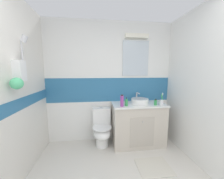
# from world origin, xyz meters

# --- Properties ---
(wall_back_tiled) EXTENTS (3.20, 0.20, 2.50)m
(wall_back_tiled) POSITION_xyz_m (0.01, 2.45, 1.26)
(wall_back_tiled) COLOR white
(wall_back_tiled) RESTS_ON ground_plane
(wall_right_plain) EXTENTS (0.10, 3.48, 2.50)m
(wall_right_plain) POSITION_xyz_m (1.35, 1.20, 1.25)
(wall_right_plain) COLOR white
(wall_right_plain) RESTS_ON ground_plane
(vanity_cabinet) EXTENTS (1.04, 0.55, 0.85)m
(vanity_cabinet) POSITION_xyz_m (0.54, 2.14, 0.43)
(vanity_cabinet) COLOR beige
(vanity_cabinet) RESTS_ON ground_plane
(sink_basin) EXTENTS (0.34, 0.39, 0.20)m
(sink_basin) POSITION_xyz_m (0.57, 2.15, 0.90)
(sink_basin) COLOR white
(sink_basin) RESTS_ON vanity_cabinet
(toilet) EXTENTS (0.37, 0.50, 0.76)m
(toilet) POSITION_xyz_m (-0.19, 2.15, 0.35)
(toilet) COLOR white
(toilet) RESTS_ON ground_plane
(toothbrush_cup) EXTENTS (0.07, 0.07, 0.23)m
(toothbrush_cup) POSITION_xyz_m (0.94, 1.96, 0.91)
(toothbrush_cup) COLOR white
(toothbrush_cup) RESTS_ON vanity_cabinet
(soap_dispenser) EXTENTS (0.06, 0.06, 0.17)m
(soap_dispenser) POSITION_xyz_m (0.26, 1.99, 0.92)
(soap_dispenser) COLOR green
(soap_dispenser) RESTS_ON vanity_cabinet
(shampoo_bottle_tall) EXTENTS (0.06, 0.06, 0.22)m
(shampoo_bottle_tall) POSITION_xyz_m (0.17, 1.96, 0.96)
(shampoo_bottle_tall) COLOR #993F99
(shampoo_bottle_tall) RESTS_ON vanity_cabinet
(lotion_bottle_short) EXTENTS (0.05, 0.05, 0.12)m
(lotion_bottle_short) POSITION_xyz_m (0.82, 1.97, 0.90)
(lotion_bottle_short) COLOR green
(lotion_bottle_short) RESTS_ON vanity_cabinet
(bath_mat) EXTENTS (0.51, 0.43, 0.01)m
(bath_mat) POSITION_xyz_m (0.58, 1.44, 0.01)
(bath_mat) COLOR beige
(bath_mat) RESTS_ON ground_plane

